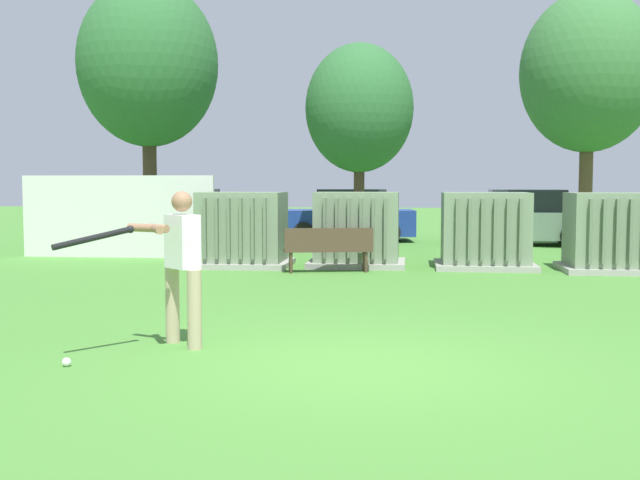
# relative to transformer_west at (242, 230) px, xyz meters

# --- Properties ---
(ground_plane) EXTENTS (96.00, 96.00, 0.00)m
(ground_plane) POSITION_rel_transformer_west_xyz_m (3.14, -8.88, -0.79)
(ground_plane) COLOR #478433
(fence_panel) EXTENTS (4.80, 0.12, 2.00)m
(fence_panel) POSITION_rel_transformer_west_xyz_m (-3.45, 1.62, 0.21)
(fence_panel) COLOR silver
(fence_panel) RESTS_ON ground
(transformer_west) EXTENTS (2.10, 1.70, 1.62)m
(transformer_west) POSITION_rel_transformer_west_xyz_m (0.00, 0.00, 0.00)
(transformer_west) COLOR #9E9B93
(transformer_west) RESTS_ON ground
(transformer_mid_west) EXTENTS (2.10, 1.70, 1.62)m
(transformer_mid_west) POSITION_rel_transformer_west_xyz_m (2.49, 0.34, 0.00)
(transformer_mid_west) COLOR #9E9B93
(transformer_mid_west) RESTS_ON ground
(transformer_mid_east) EXTENTS (2.10, 1.70, 1.62)m
(transformer_mid_east) POSITION_rel_transformer_west_xyz_m (5.23, 0.23, 0.00)
(transformer_mid_east) COLOR #9E9B93
(transformer_mid_east) RESTS_ON ground
(transformer_east) EXTENTS (2.10, 1.70, 1.62)m
(transformer_east) POSITION_rel_transformer_west_xyz_m (7.80, -0.12, 0.00)
(transformer_east) COLOR #9E9B93
(transformer_east) RESTS_ON ground
(park_bench) EXTENTS (1.84, 0.78, 0.92)m
(park_bench) POSITION_rel_transformer_west_xyz_m (1.99, -0.96, -0.25)
(park_bench) COLOR #4C3828
(park_bench) RESTS_ON ground
(batter) EXTENTS (1.29, 1.35, 1.74)m
(batter) POSITION_rel_transformer_west_xyz_m (1.04, -8.18, 0.19)
(batter) COLOR tan
(batter) RESTS_ON ground
(sports_ball) EXTENTS (0.09, 0.09, 0.09)m
(sports_ball) POSITION_rel_transformer_west_xyz_m (0.20, -9.23, -0.74)
(sports_ball) COLOR white
(sports_ball) RESTS_ON ground
(tree_left) EXTENTS (3.92, 3.92, 7.48)m
(tree_left) POSITION_rel_transformer_west_xyz_m (-3.70, 4.77, 4.35)
(tree_left) COLOR #4C3828
(tree_left) RESTS_ON ground
(tree_center_left) EXTENTS (2.90, 2.90, 5.54)m
(tree_center_left) POSITION_rel_transformer_west_xyz_m (2.27, 4.36, 3.01)
(tree_center_left) COLOR #4C3828
(tree_center_left) RESTS_ON ground
(tree_center_right) EXTENTS (3.66, 3.66, 6.99)m
(tree_center_right) POSITION_rel_transformer_west_xyz_m (8.42, 5.34, 4.01)
(tree_center_right) COLOR brown
(tree_center_right) RESTS_ON ground
(parked_car_leftmost) EXTENTS (4.30, 2.13, 1.62)m
(parked_car_leftmost) POSITION_rel_transformer_west_xyz_m (-3.69, 7.34, -0.04)
(parked_car_leftmost) COLOR gray
(parked_car_leftmost) RESTS_ON ground
(parked_car_left_of_center) EXTENTS (4.36, 2.27, 1.62)m
(parked_car_left_of_center) POSITION_rel_transformer_west_xyz_m (1.71, 7.47, -0.04)
(parked_car_left_of_center) COLOR navy
(parked_car_left_of_center) RESTS_ON ground
(parked_car_right_of_center) EXTENTS (4.25, 2.03, 1.62)m
(parked_car_right_of_center) POSITION_rel_transformer_west_xyz_m (6.94, 6.63, -0.04)
(parked_car_right_of_center) COLOR silver
(parked_car_right_of_center) RESTS_ON ground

